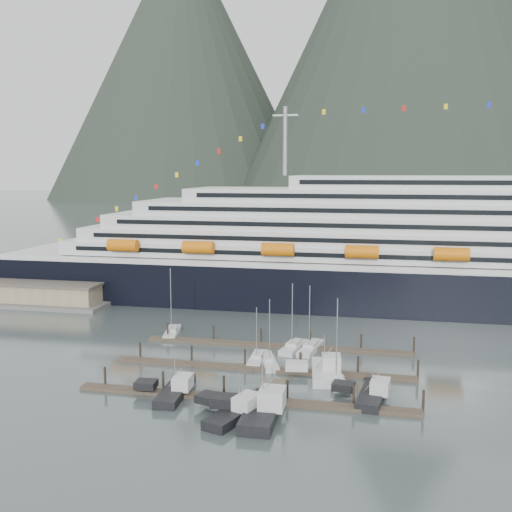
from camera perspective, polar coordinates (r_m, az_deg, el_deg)
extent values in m
plane|color=#4C5959|center=(93.00, 3.26, -11.61)|extent=(1600.00, 1600.00, 0.00)
cone|color=black|center=(663.98, 15.05, 20.76)|extent=(400.00, 400.00, 420.00)
cone|color=black|center=(733.94, -6.93, 16.94)|extent=(340.00, 340.00, 340.00)
cube|color=black|center=(144.67, 16.53, -3.14)|extent=(210.00, 28.00, 12.00)
cube|color=silver|center=(143.58, 16.64, -0.59)|extent=(205.80, 27.44, 1.50)
cube|color=silver|center=(143.73, 18.67, 0.37)|extent=(185.00, 26.00, 3.20)
cube|color=black|center=(130.87, 19.31, -0.31)|extent=(175.75, 0.20, 1.00)
cube|color=silver|center=(143.60, 19.51, 1.62)|extent=(180.00, 25.00, 3.20)
cube|color=black|center=(131.23, 20.21, 1.08)|extent=(171.00, 0.20, 1.00)
cube|color=silver|center=(143.58, 20.37, 2.86)|extent=(172.00, 24.00, 3.20)
cube|color=black|center=(131.70, 21.11, 2.46)|extent=(163.40, 0.20, 1.00)
cube|color=silver|center=(143.66, 21.22, 4.10)|extent=(160.00, 23.00, 3.20)
cube|color=black|center=(132.28, 22.01, 3.83)|extent=(152.00, 0.20, 1.00)
cube|color=silver|center=(143.84, 22.07, 5.30)|extent=(140.00, 22.00, 3.00)
cube|color=black|center=(132.97, 22.89, 5.14)|extent=(133.00, 0.20, 1.00)
cube|color=silver|center=(144.11, 22.92, 6.45)|extent=(95.00, 20.00, 3.00)
cylinder|color=gray|center=(143.62, 2.79, 10.86)|extent=(1.00, 1.00, 16.00)
cylinder|color=orange|center=(140.31, -12.55, 1.01)|extent=(7.00, 2.80, 2.80)
cylinder|color=orange|center=(133.86, -5.52, 0.83)|extent=(7.00, 2.80, 2.80)
cylinder|color=orange|center=(129.60, 2.09, 0.62)|extent=(7.00, 2.80, 2.80)
cylinder|color=orange|center=(127.75, 10.07, 0.39)|extent=(7.00, 2.80, 2.80)
cylinder|color=orange|center=(128.43, 18.11, 0.16)|extent=(7.00, 2.80, 2.80)
cube|color=#595956|center=(157.32, -21.09, -3.84)|extent=(46.00, 20.00, 1.20)
cube|color=#9B8A69|center=(156.90, -21.13, -3.05)|extent=(42.00, 16.00, 5.00)
cube|color=#595147|center=(156.43, -21.18, -2.08)|extent=(43.00, 17.00, 0.60)
cube|color=#3F3328|center=(84.61, -1.25, -13.46)|extent=(48.00, 2.00, 0.50)
cylinder|color=black|center=(92.00, -14.18, -11.15)|extent=(0.36, 0.36, 3.20)
cylinder|color=black|center=(88.54, -8.83, -11.77)|extent=(0.36, 0.36, 3.20)
cylinder|color=black|center=(85.89, -3.08, -12.32)|extent=(0.36, 0.36, 3.20)
cylinder|color=black|center=(84.12, 3.00, -12.76)|extent=(0.36, 0.36, 3.20)
cylinder|color=black|center=(83.30, 9.29, -13.08)|extent=(0.36, 0.36, 3.20)
cylinder|color=black|center=(83.44, 15.64, -13.24)|extent=(0.36, 0.36, 3.20)
cube|color=#3F3328|center=(96.54, 0.55, -10.69)|extent=(48.00, 2.00, 0.50)
cylinder|color=black|center=(103.21, -10.96, -8.92)|extent=(0.36, 0.36, 3.20)
cylinder|color=black|center=(100.14, -6.15, -9.35)|extent=(0.36, 0.36, 3.20)
cylinder|color=black|center=(97.80, -1.06, -9.73)|extent=(0.36, 0.36, 3.20)
cylinder|color=black|center=(96.26, 4.24, -10.05)|extent=(0.36, 0.36, 3.20)
cylinder|color=black|center=(95.54, 9.68, -10.29)|extent=(0.36, 0.36, 3.20)
cylinder|color=black|center=(95.66, 15.17, -10.43)|extent=(0.36, 0.36, 3.20)
cube|color=#3F3328|center=(108.71, 1.93, -8.53)|extent=(48.00, 2.00, 0.50)
cylinder|color=black|center=(114.80, -8.42, -7.11)|extent=(0.36, 0.36, 3.20)
cylinder|color=black|center=(112.05, -4.07, -7.42)|extent=(0.36, 0.36, 3.20)
cylinder|color=black|center=(109.96, 0.49, -7.71)|extent=(0.36, 0.36, 3.20)
cylinder|color=black|center=(108.59, 5.19, -7.94)|extent=(0.36, 0.36, 3.20)
cylinder|color=black|center=(107.95, 9.98, -8.13)|extent=(0.36, 0.36, 3.20)
cylinder|color=black|center=(108.06, 14.81, -8.27)|extent=(0.36, 0.36, 3.20)
cube|color=silver|center=(100.88, 0.13, -9.86)|extent=(2.52, 8.24, 1.20)
cube|color=silver|center=(100.65, 0.13, -9.46)|extent=(1.82, 2.91, 0.69)
cylinder|color=gray|center=(98.73, 0.05, -7.34)|extent=(0.14, 0.14, 8.58)
cube|color=silver|center=(99.51, 1.20, -10.11)|extent=(5.19, 9.59, 1.19)
cube|color=silver|center=(99.29, 1.20, -9.71)|extent=(2.69, 3.66, 0.68)
cylinder|color=gray|center=(96.99, 1.29, -7.10)|extent=(0.14, 0.14, 10.31)
cube|color=silver|center=(117.77, -7.98, -7.29)|extent=(4.10, 9.26, 1.26)
cube|color=silver|center=(117.56, -7.99, -6.93)|extent=(2.39, 3.44, 0.72)
cylinder|color=gray|center=(115.31, -8.11, -4.19)|extent=(0.14, 0.14, 12.31)
cube|color=silver|center=(107.11, 3.60, -8.80)|extent=(4.21, 9.21, 1.38)
cube|color=silver|center=(106.85, 3.61, -8.34)|extent=(2.53, 3.43, 0.79)
cylinder|color=gray|center=(104.65, 3.47, -5.65)|extent=(0.16, 0.16, 11.22)
cube|color=silver|center=(107.05, 5.22, -8.82)|extent=(3.91, 9.94, 1.29)
cube|color=silver|center=(106.82, 5.23, -8.41)|extent=(2.36, 3.64, 0.74)
cylinder|color=gray|center=(104.55, 5.12, -5.78)|extent=(0.15, 0.15, 10.98)
cube|color=silver|center=(92.23, 7.48, -11.68)|extent=(5.30, 8.73, 1.31)
cube|color=silver|center=(91.95, 7.49, -11.19)|extent=(2.81, 3.42, 0.75)
cylinder|color=gray|center=(89.42, 7.71, -7.82)|extent=(0.15, 0.15, 12.18)
cube|color=black|center=(87.22, -7.70, -12.79)|extent=(3.76, 11.39, 1.73)
cube|color=black|center=(88.11, -10.43, -11.92)|extent=(3.08, 2.64, 1.04)
cube|color=silver|center=(86.36, -6.99, -11.84)|extent=(2.61, 3.50, 1.90)
cube|color=black|center=(86.13, -7.00, -11.41)|extent=(2.42, 3.27, 0.43)
cylinder|color=gray|center=(86.17, -7.74, -10.86)|extent=(0.14, 0.14, 4.32)
cube|color=black|center=(79.41, 0.61, -14.87)|extent=(4.32, 12.61, 2.28)
cube|color=black|center=(79.78, -2.85, -13.63)|extent=(3.92, 2.83, 1.37)
cube|color=silver|center=(78.35, 1.54, -13.41)|extent=(3.26, 3.82, 2.51)
cube|color=black|center=(78.02, 1.54, -12.79)|extent=(3.03, 3.56, 0.57)
cylinder|color=gray|center=(77.86, 0.61, -12.02)|extent=(0.18, 0.18, 5.70)
cube|color=black|center=(79.94, -1.64, -14.72)|extent=(7.04, 12.73, 1.77)
cube|color=black|center=(81.99, -4.49, -13.34)|extent=(3.73, 3.55, 1.06)
cube|color=silver|center=(78.68, -0.87, -13.77)|extent=(3.55, 4.32, 1.94)
cube|color=black|center=(78.42, -0.87, -13.29)|extent=(3.30, 4.02, 0.44)
cylinder|color=gray|center=(78.76, -1.65, -12.58)|extent=(0.14, 0.14, 4.42)
cube|color=black|center=(86.49, 11.00, -13.05)|extent=(4.45, 10.90, 1.77)
cube|color=black|center=(86.71, 8.33, -12.18)|extent=(3.26, 2.68, 1.06)
cube|color=silver|center=(85.78, 11.75, -12.06)|extent=(2.84, 3.46, 1.94)
cube|color=black|center=(85.54, 11.76, -11.62)|extent=(2.64, 3.22, 0.44)
cylinder|color=gray|center=(85.40, 11.06, -11.06)|extent=(0.14, 0.14, 4.41)
cube|color=silver|center=(94.37, 6.48, -11.13)|extent=(5.03, 11.42, 2.01)
cube|color=silver|center=(93.90, 3.89, -10.38)|extent=(3.70, 2.86, 1.20)
cube|color=silver|center=(93.79, 7.19, -10.00)|extent=(3.22, 3.65, 2.21)
cube|color=black|center=(93.55, 7.19, -9.53)|extent=(2.99, 3.41, 0.50)
cylinder|color=gray|center=(93.23, 6.52, -9.00)|extent=(0.16, 0.16, 5.02)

